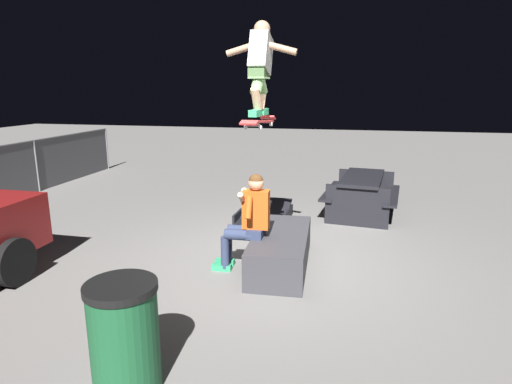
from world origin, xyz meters
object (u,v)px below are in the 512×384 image
at_px(person_sitting_on_ledge, 248,218).
at_px(trash_bin, 125,337).
at_px(ledge_box_main, 280,250).
at_px(skater_airborne, 260,64).
at_px(kicker_ramp, 264,217).
at_px(picnic_table_back, 362,189).
at_px(skateboard, 259,122).

relative_size(person_sitting_on_ledge, trash_bin, 1.42).
xyz_separation_m(ledge_box_main, skater_airborne, (-0.11, 0.26, 2.42)).
height_order(ledge_box_main, kicker_ramp, ledge_box_main).
relative_size(skater_airborne, picnic_table_back, 0.61).
height_order(picnic_table_back, trash_bin, trash_bin).
bearing_deg(picnic_table_back, kicker_ramp, 113.59).
bearing_deg(person_sitting_on_ledge, trash_bin, 170.70).
bearing_deg(kicker_ramp, skater_airborne, -170.09).
height_order(ledge_box_main, skater_airborne, skater_airborne).
height_order(person_sitting_on_ledge, kicker_ramp, person_sitting_on_ledge).
bearing_deg(ledge_box_main, picnic_table_back, -21.72).
distance_m(skater_airborne, picnic_table_back, 3.86).
xyz_separation_m(ledge_box_main, kicker_ramp, (2.02, 0.64, -0.17)).
height_order(ledge_box_main, skateboard, skateboard).
bearing_deg(picnic_table_back, ledge_box_main, 158.28).
distance_m(ledge_box_main, trash_bin, 2.80).
relative_size(skateboard, kicker_ramp, 0.90).
bearing_deg(kicker_ramp, ledge_box_main, -162.57).
bearing_deg(trash_bin, skateboard, -12.36).
xyz_separation_m(kicker_ramp, trash_bin, (-4.69, 0.18, 0.40)).
relative_size(skateboard, skater_airborne, 0.92).
bearing_deg(skateboard, person_sitting_on_ledge, 95.43).
bearing_deg(trash_bin, ledge_box_main, -16.94).
distance_m(ledge_box_main, picnic_table_back, 3.01).
distance_m(skater_airborne, trash_bin, 3.41).
bearing_deg(picnic_table_back, skateboard, 155.05).
distance_m(picnic_table_back, trash_bin, 5.78).
relative_size(kicker_ramp, trash_bin, 1.25).
height_order(person_sitting_on_ledge, skateboard, skateboard).
height_order(skateboard, kicker_ramp, skateboard).
xyz_separation_m(person_sitting_on_ledge, trash_bin, (-2.49, 0.41, -0.26)).
relative_size(ledge_box_main, picnic_table_back, 0.93).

